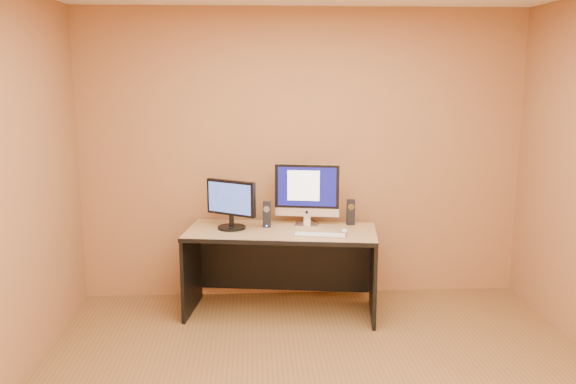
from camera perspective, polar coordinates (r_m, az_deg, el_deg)
The scene contains 10 objects.
walls at distance 3.55m, azimuth 4.05°, elevation -0.79°, with size 4.00×4.00×2.60m, color #965E3C, non-canonical shape.
desk at distance 5.22m, azimuth -0.64°, elevation -7.50°, with size 1.58×0.69×0.73m, color tan, non-canonical shape.
imac at distance 5.24m, azimuth 1.77°, elevation -0.21°, with size 0.56×0.21×0.54m, color silver, non-canonical shape.
second_monitor at distance 5.15m, azimuth -5.34°, elevation -1.19°, with size 0.48×0.24×0.42m, color black, non-canonical shape.
speaker_left at distance 5.21m, azimuth -2.00°, elevation -2.11°, with size 0.07×0.07×0.22m, color black, non-canonical shape.
speaker_right at distance 5.32m, azimuth 5.89°, elevation -1.90°, with size 0.07×0.07×0.22m, color black, non-canonical shape.
keyboard at distance 4.95m, azimuth 3.02°, elevation -4.03°, with size 0.43×0.11×0.02m, color silver.
mouse at distance 5.06m, azimuth 5.30°, elevation -3.62°, with size 0.06×0.10×0.04m, color silver.
cable_a at distance 5.43m, azimuth 2.44°, elevation -2.71°, with size 0.01×0.01×0.22m, color black.
cable_b at distance 5.43m, azimuth 1.45°, elevation -2.72°, with size 0.01×0.01×0.18m, color black.
Camera 1 is at (-0.45, -3.44, 2.02)m, focal length 38.00 mm.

